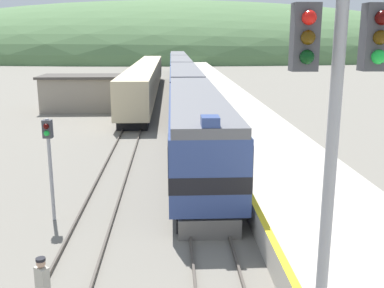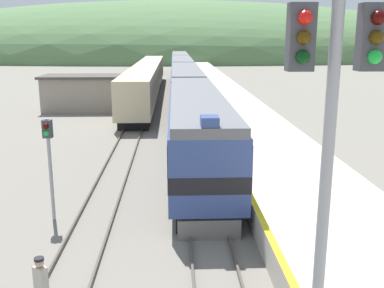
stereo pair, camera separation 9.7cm
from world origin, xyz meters
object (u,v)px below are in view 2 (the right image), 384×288
Objects in this scene: carriage_second at (186,87)px; siding_train at (148,79)px; signal_post_siding at (49,149)px; signal_mast_main at (330,133)px; carriage_third at (182,71)px; carriage_fourth at (180,63)px; express_train_lead_car at (196,128)px; track_worker at (41,285)px.

carriage_second is 0.45× the size of siding_train.
carriage_second is 29.19m from signal_post_siding.
carriage_second is 11.75m from siding_train.
carriage_second is 39.04m from signal_mast_main.
carriage_second and carriage_third have the same top height.
carriage_fourth is at bearing 90.87° from signal_mast_main.
signal_post_siding reaches higher than carriage_second.
express_train_lead_car is at bearing -90.00° from carriage_third.
express_train_lead_car reaches higher than siding_train.
signal_post_siding is at bearing -94.99° from carriage_fourth.
signal_post_siding is 7.16m from track_worker.
signal_mast_main reaches higher than carriage_fourth.
signal_mast_main is (1.23, -60.02, 3.49)m from carriage_third.
track_worker is at bearing -77.79° from signal_post_siding.
carriage_second is at bearing -90.00° from carriage_fourth.
carriage_second is 1.00× the size of carriage_third.
carriage_fourth is at bearing 85.01° from signal_post_siding.
track_worker is (-4.72, -14.16, -1.25)m from express_train_lead_car.
carriage_third reaches higher than siding_train.
signal_mast_main is 13.03m from signal_post_siding.
track_worker is at bearing -97.63° from carriage_second.
track_worker is (-0.22, -46.10, -1.01)m from siding_train.
carriage_third is 50.06m from signal_post_siding.
signal_mast_main is at bearing -88.18° from carriage_second.
carriage_fourth is 0.45× the size of siding_train.
carriage_second is 11.22× the size of track_worker.
signal_mast_main reaches higher than express_train_lead_car.
signal_mast_main is 2.10× the size of signal_post_siding.
express_train_lead_car is 32.26m from siding_train.
express_train_lead_car is 4.71× the size of signal_post_siding.
signal_post_siding is (-6.18, -70.82, 0.72)m from carriage_fourth.
carriage_second is (0.00, 21.09, -0.01)m from express_train_lead_car.
express_train_lead_car is 42.24m from carriage_third.
express_train_lead_car is 21.09m from carriage_second.
carriage_second is 4.85× the size of signal_post_siding.
siding_train is at bearing 112.56° from carriage_second.
express_train_lead_car reaches higher than carriage_fourth.
signal_post_siding is at bearing 125.62° from signal_mast_main.
signal_post_siding reaches higher than siding_train.
siding_train is 25.12× the size of track_worker.
carriage_second is at bearing -90.00° from carriage_third.
signal_mast_main is 4.86× the size of track_worker.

